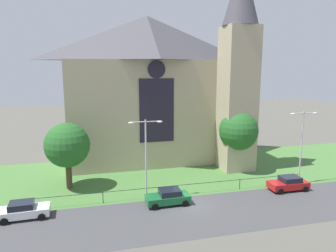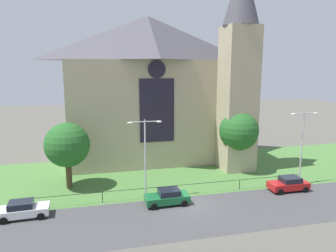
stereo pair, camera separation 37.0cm
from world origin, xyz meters
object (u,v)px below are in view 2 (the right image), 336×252
(streetlamp_near, at_px, (145,149))
(parked_car_red, at_px, (289,184))
(tree_right_near, at_px, (239,131))
(tree_left_near, at_px, (67,145))
(streetlamp_far, at_px, (302,139))
(parked_car_green, at_px, (167,197))
(church_building, at_px, (155,87))
(parked_car_white, at_px, (23,210))

(streetlamp_near, height_order, parked_car_red, streetlamp_near)
(tree_right_near, relative_size, streetlamp_near, 0.95)
(tree_left_near, bearing_deg, parked_car_red, -15.37)
(tree_left_near, height_order, parked_car_red, tree_left_near)
(tree_right_near, bearing_deg, tree_left_near, -177.71)
(streetlamp_far, bearing_deg, tree_left_near, 168.92)
(tree_right_near, relative_size, parked_car_green, 1.82)
(tree_left_near, height_order, streetlamp_near, streetlamp_near)
(church_building, bearing_deg, parked_car_green, -96.93)
(parked_car_red, bearing_deg, parked_car_green, 2.08)
(streetlamp_near, distance_m, parked_car_red, 15.95)
(tree_left_near, distance_m, parked_car_green, 12.28)
(streetlamp_near, height_order, parked_car_white, streetlamp_near)
(tree_right_near, bearing_deg, parked_car_white, -163.29)
(tree_left_near, xyz_separation_m, streetlamp_far, (25.21, -4.94, 0.47))
(tree_left_near, bearing_deg, parked_car_white, -118.61)
(streetlamp_near, bearing_deg, parked_car_green, -43.33)
(streetlamp_near, relative_size, parked_car_red, 1.92)
(tree_right_near, height_order, parked_car_red, tree_right_near)
(church_building, height_order, parked_car_green, church_building)
(streetlamp_near, distance_m, streetlamp_far, 17.55)
(tree_right_near, relative_size, parked_car_white, 1.80)
(church_building, distance_m, streetlamp_far, 20.50)
(church_building, height_order, streetlamp_far, church_building)
(tree_left_near, xyz_separation_m, tree_right_near, (20.40, 0.82, 0.39))
(church_building, bearing_deg, tree_right_near, -43.78)
(tree_right_near, xyz_separation_m, streetlamp_far, (4.81, -5.75, 0.08))
(church_building, xyz_separation_m, parked_car_white, (-14.90, -15.76, -9.53))
(streetlamp_near, bearing_deg, tree_right_near, 24.29)
(tree_left_near, distance_m, streetlamp_far, 25.69)
(tree_right_near, bearing_deg, church_building, 136.22)
(parked_car_white, relative_size, parked_car_green, 1.01)
(tree_left_near, height_order, parked_car_green, tree_left_near)
(church_building, distance_m, streetlamp_near, 15.69)
(streetlamp_near, bearing_deg, tree_left_near, 147.19)
(tree_right_near, xyz_separation_m, parked_car_white, (-23.86, -7.16, -4.47))
(streetlamp_far, xyz_separation_m, parked_car_green, (-15.73, -1.72, -4.54))
(church_building, height_order, parked_car_red, church_building)
(tree_right_near, relative_size, streetlamp_far, 0.92)
(parked_car_green, xyz_separation_m, parked_car_red, (13.44, 0.36, 0.00))
(tree_left_near, relative_size, parked_car_white, 1.70)
(streetlamp_far, relative_size, parked_car_white, 1.95)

